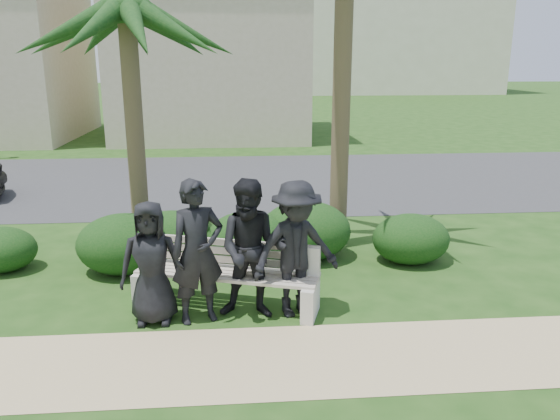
# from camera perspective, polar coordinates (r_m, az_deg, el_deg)

# --- Properties ---
(ground) EXTENTS (160.00, 160.00, 0.00)m
(ground) POSITION_cam_1_polar(r_m,az_deg,el_deg) (8.08, -4.23, -8.96)
(ground) COLOR #1A3E11
(ground) RESTS_ON ground
(footpath) EXTENTS (30.00, 1.60, 0.01)m
(footpath) POSITION_cam_1_polar(r_m,az_deg,el_deg) (6.48, -4.06, -15.52)
(footpath) COLOR tan
(footpath) RESTS_ON ground
(asphalt_street) EXTENTS (160.00, 8.00, 0.01)m
(asphalt_street) POSITION_cam_1_polar(r_m,az_deg,el_deg) (15.72, -4.53, 3.12)
(asphalt_street) COLOR #2D2D30
(asphalt_street) RESTS_ON ground
(stucco_bldg_right) EXTENTS (8.40, 8.40, 7.30)m
(stucco_bldg_right) POSITION_cam_1_polar(r_m,az_deg,el_deg) (25.38, -7.19, 16.03)
(stucco_bldg_right) COLOR tan
(stucco_bldg_right) RESTS_ON ground
(park_bench) EXTENTS (2.71, 1.32, 0.89)m
(park_bench) POSITION_cam_1_polar(r_m,az_deg,el_deg) (7.62, -5.73, -7.24)
(park_bench) COLOR #B0A294
(park_bench) RESTS_ON ground
(man_a) EXTENTS (0.80, 0.52, 1.63)m
(man_a) POSITION_cam_1_polar(r_m,az_deg,el_deg) (7.21, -13.30, -5.42)
(man_a) COLOR black
(man_a) RESTS_ON ground
(man_b) EXTENTS (0.81, 0.67, 1.90)m
(man_b) POSITION_cam_1_polar(r_m,az_deg,el_deg) (7.09, -8.62, -4.36)
(man_b) COLOR black
(man_b) RESTS_ON ground
(man_c) EXTENTS (1.01, 0.85, 1.88)m
(man_c) POSITION_cam_1_polar(r_m,az_deg,el_deg) (7.14, -2.92, -4.15)
(man_c) COLOR black
(man_c) RESTS_ON ground
(man_d) EXTENTS (1.34, 1.00, 1.84)m
(man_d) POSITION_cam_1_polar(r_m,az_deg,el_deg) (7.19, 1.69, -4.14)
(man_d) COLOR black
(man_d) RESTS_ON ground
(hedge_a) EXTENTS (1.14, 0.94, 0.74)m
(hedge_a) POSITION_cam_1_polar(r_m,az_deg,el_deg) (9.98, -27.18, -3.59)
(hedge_a) COLOR #0E340E
(hedge_a) RESTS_ON ground
(hedge_b) EXTENTS (1.51, 1.25, 0.98)m
(hedge_b) POSITION_cam_1_polar(r_m,az_deg,el_deg) (9.16, -16.00, -3.24)
(hedge_b) COLOR #0E340E
(hedge_b) RESTS_ON ground
(hedge_c) EXTENTS (1.38, 1.14, 0.90)m
(hedge_c) POSITION_cam_1_polar(r_m,az_deg,el_deg) (9.44, -11.27, -2.64)
(hedge_c) COLOR #0E340E
(hedge_c) RESTS_ON ground
(hedge_d) EXTENTS (1.42, 1.18, 0.93)m
(hedge_d) POSITION_cam_1_polar(r_m,az_deg,el_deg) (9.15, -3.29, -2.85)
(hedge_d) COLOR #0E340E
(hedge_d) RESTS_ON ground
(hedge_e) EXTENTS (1.58, 1.30, 1.03)m
(hedge_e) POSITION_cam_1_polar(r_m,az_deg,el_deg) (9.43, 2.67, -1.98)
(hedge_e) COLOR #0E340E
(hedge_e) RESTS_ON ground
(hedge_f) EXTENTS (1.31, 1.08, 0.85)m
(hedge_f) POSITION_cam_1_polar(r_m,az_deg,el_deg) (9.51, 13.52, -2.80)
(hedge_f) COLOR #0E340E
(hedge_f) RESTS_ON ground
(palm_left) EXTENTS (3.00, 3.00, 5.07)m
(palm_left) POSITION_cam_1_polar(r_m,az_deg,el_deg) (10.13, -15.76, 19.32)
(palm_left) COLOR brown
(palm_left) RESTS_ON ground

